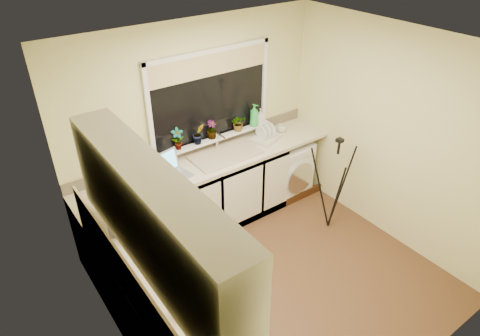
% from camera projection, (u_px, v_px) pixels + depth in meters
% --- Properties ---
extents(floor, '(3.20, 3.20, 0.00)m').
position_uv_depth(floor, '(275.00, 279.00, 4.53)').
color(floor, brown).
rests_on(floor, ground).
extents(ceiling, '(3.20, 3.20, 0.00)m').
position_uv_depth(ceiling, '(288.00, 52.00, 3.24)').
color(ceiling, white).
rests_on(ceiling, ground).
extents(wall_back, '(3.20, 0.00, 3.20)m').
position_uv_depth(wall_back, '(196.00, 126.00, 4.92)').
color(wall_back, beige).
rests_on(wall_back, ground).
extents(wall_front, '(3.20, 0.00, 3.20)m').
position_uv_depth(wall_front, '(425.00, 285.00, 2.86)').
color(wall_front, beige).
rests_on(wall_front, ground).
extents(wall_left, '(0.00, 3.00, 3.00)m').
position_uv_depth(wall_left, '(114.00, 257.00, 3.09)').
color(wall_left, beige).
rests_on(wall_left, ground).
extents(wall_right, '(0.00, 3.00, 3.00)m').
position_uv_depth(wall_right, '(390.00, 137.00, 4.69)').
color(wall_right, beige).
rests_on(wall_right, ground).
extents(base_cabinet_back, '(2.55, 0.60, 0.86)m').
position_uv_depth(base_cabinet_back, '(189.00, 203.00, 4.97)').
color(base_cabinet_back, silver).
rests_on(base_cabinet_back, floor).
extents(base_cabinet_left, '(0.54, 2.40, 0.86)m').
position_uv_depth(base_cabinet_left, '(178.00, 334.00, 3.45)').
color(base_cabinet_left, silver).
rests_on(base_cabinet_left, floor).
extents(worktop_back, '(3.20, 0.60, 0.04)m').
position_uv_depth(worktop_back, '(211.00, 162.00, 4.90)').
color(worktop_back, beige).
rests_on(worktop_back, base_cabinet_back).
extents(worktop_left, '(0.60, 2.40, 0.04)m').
position_uv_depth(worktop_left, '(174.00, 296.00, 3.22)').
color(worktop_left, beige).
rests_on(worktop_left, base_cabinet_left).
extents(upper_cabinet, '(0.28, 1.90, 0.70)m').
position_uv_depth(upper_cabinet, '(153.00, 218.00, 2.56)').
color(upper_cabinet, silver).
rests_on(upper_cabinet, wall_left).
extents(splashback_left, '(0.02, 2.40, 0.45)m').
position_uv_depth(splashback_left, '(134.00, 291.00, 2.94)').
color(splashback_left, beige).
rests_on(splashback_left, wall_left).
extents(splashback_back, '(3.20, 0.02, 0.14)m').
position_uv_depth(splashback_back, '(198.00, 146.00, 5.05)').
color(splashback_back, beige).
rests_on(splashback_back, wall_back).
extents(window_glass, '(1.50, 0.02, 1.00)m').
position_uv_depth(window_glass, '(210.00, 96.00, 4.84)').
color(window_glass, black).
rests_on(window_glass, wall_back).
extents(window_blind, '(1.50, 0.02, 0.25)m').
position_uv_depth(window_blind, '(210.00, 65.00, 4.62)').
color(window_blind, tan).
rests_on(window_blind, wall_back).
extents(windowsill, '(1.60, 0.14, 0.03)m').
position_uv_depth(windowsill, '(214.00, 138.00, 5.07)').
color(windowsill, white).
rests_on(windowsill, wall_back).
extents(sink, '(0.82, 0.46, 0.03)m').
position_uv_depth(sink, '(225.00, 155.00, 4.98)').
color(sink, tan).
rests_on(sink, worktop_back).
extents(faucet, '(0.03, 0.03, 0.24)m').
position_uv_depth(faucet, '(217.00, 141.00, 5.04)').
color(faucet, silver).
rests_on(faucet, worktop_back).
extents(washing_machine, '(0.56, 0.54, 0.77)m').
position_uv_depth(washing_machine, '(286.00, 168.00, 5.73)').
color(washing_machine, white).
rests_on(washing_machine, floor).
extents(laptop, '(0.41, 0.39, 0.26)m').
position_uv_depth(laptop, '(170.00, 171.00, 4.58)').
color(laptop, '#98979E').
rests_on(laptop, worktop_back).
extents(kettle, '(0.18, 0.18, 0.23)m').
position_uv_depth(kettle, '(136.00, 223.00, 3.74)').
color(kettle, white).
rests_on(kettle, worktop_left).
extents(dish_rack, '(0.42, 0.37, 0.05)m').
position_uv_depth(dish_rack, '(266.00, 138.00, 5.30)').
color(dish_rack, beige).
rests_on(dish_rack, worktop_back).
extents(tripod, '(0.63, 0.63, 1.23)m').
position_uv_depth(tripod, '(334.00, 185.00, 4.97)').
color(tripod, black).
rests_on(tripod, floor).
extents(steel_jar, '(0.09, 0.09, 0.12)m').
position_uv_depth(steel_jar, '(182.00, 304.00, 3.05)').
color(steel_jar, white).
rests_on(steel_jar, worktop_left).
extents(microwave, '(0.45, 0.55, 0.27)m').
position_uv_depth(microwave, '(124.00, 208.00, 3.90)').
color(microwave, silver).
rests_on(microwave, worktop_left).
extents(plant_a, '(0.16, 0.13, 0.26)m').
position_uv_depth(plant_a, '(178.00, 139.00, 4.74)').
color(plant_a, '#999999').
rests_on(plant_a, windowsill).
extents(plant_b, '(0.16, 0.14, 0.25)m').
position_uv_depth(plant_b, '(199.00, 134.00, 4.86)').
color(plant_b, '#999999').
rests_on(plant_b, windowsill).
extents(plant_c, '(0.15, 0.15, 0.22)m').
position_uv_depth(plant_c, '(212.00, 130.00, 4.98)').
color(plant_c, '#999999').
rests_on(plant_c, windowsill).
extents(plant_d, '(0.23, 0.22, 0.20)m').
position_uv_depth(plant_d, '(239.00, 123.00, 5.16)').
color(plant_d, '#999999').
rests_on(plant_d, windowsill).
extents(soap_bottle_green, '(0.14, 0.14, 0.29)m').
position_uv_depth(soap_bottle_green, '(254.00, 115.00, 5.25)').
color(soap_bottle_green, green).
rests_on(soap_bottle_green, windowsill).
extents(soap_bottle_clear, '(0.11, 0.11, 0.19)m').
position_uv_depth(soap_bottle_clear, '(260.00, 116.00, 5.36)').
color(soap_bottle_clear, '#999999').
rests_on(soap_bottle_clear, windowsill).
extents(cup_back, '(0.14, 0.14, 0.10)m').
position_uv_depth(cup_back, '(281.00, 128.00, 5.49)').
color(cup_back, silver).
rests_on(cup_back, worktop_back).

